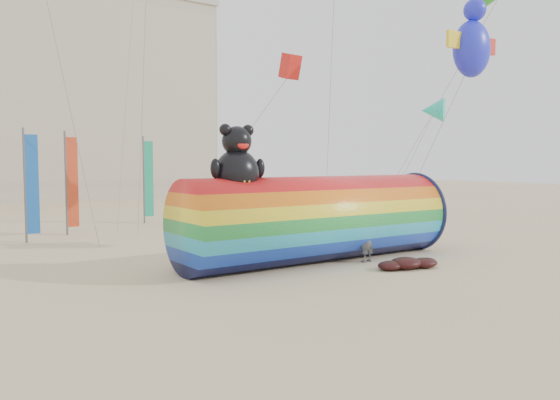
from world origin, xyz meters
TOP-DOWN VIEW (x-y plane):
  - ground at (0.00, 0.00)m, footprint 160.00×160.00m
  - windsock_assembly at (2.73, 2.32)m, footprint 10.81×3.29m
  - kite_handler at (4.07, 1.10)m, footprint 0.72×0.54m
  - fabric_bundle at (4.48, -0.59)m, footprint 2.62×1.35m
  - festival_banners at (-1.89, 15.45)m, footprint 7.94×4.75m

SIDE VIEW (x-z plane):
  - ground at x=0.00m, z-range 0.00..0.00m
  - fabric_bundle at x=4.48m, z-range -0.03..0.37m
  - kite_handler at x=4.07m, z-range 0.00..1.80m
  - windsock_assembly at x=2.73m, z-range -0.84..4.15m
  - festival_banners at x=-1.89m, z-range 0.04..5.24m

